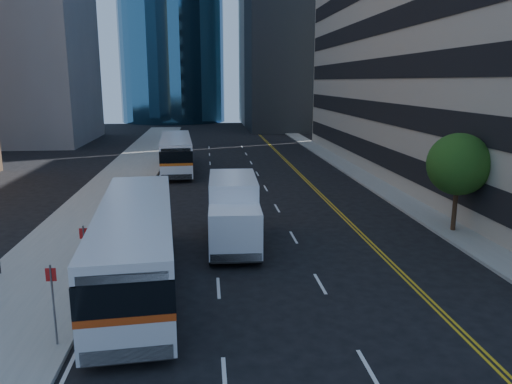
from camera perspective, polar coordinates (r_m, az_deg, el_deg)
ground at (r=18.25m, az=7.20°, el=-12.87°), size 160.00×160.00×0.00m
sidewalk_west at (r=42.29m, az=-14.70°, el=1.61°), size 5.00×90.00×0.15m
sidewalk_east at (r=43.70m, az=11.46°, el=2.12°), size 2.00×90.00×0.15m
midrise_west at (r=72.84m, az=-26.60°, el=18.95°), size 18.00×18.00×35.00m
street_tree at (r=27.58m, az=22.14°, el=2.94°), size 3.20×3.20×5.10m
bus_front at (r=19.73m, az=-13.52°, el=-5.72°), size 3.69×12.53×3.18m
bus_rear at (r=44.69m, az=-9.13°, el=4.49°), size 3.23×11.88×3.03m
box_truck at (r=24.08m, az=-2.59°, el=-2.18°), size 2.47×6.73×3.19m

